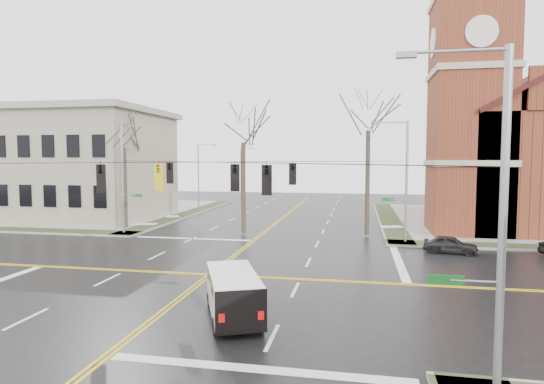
% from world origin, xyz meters
% --- Properties ---
extents(ground, '(120.00, 120.00, 0.00)m').
position_xyz_m(ground, '(0.00, 0.00, 0.00)').
color(ground, black).
rests_on(ground, ground).
extents(sidewalks, '(80.00, 80.00, 0.17)m').
position_xyz_m(sidewalks, '(0.00, 0.00, 0.08)').
color(sidewalks, gray).
rests_on(sidewalks, ground).
extents(road_markings, '(100.00, 100.00, 0.01)m').
position_xyz_m(road_markings, '(0.00, 0.00, 0.01)').
color(road_markings, gold).
rests_on(road_markings, ground).
extents(church, '(24.28, 27.48, 27.50)m').
position_xyz_m(church, '(24.76, 24.78, 8.43)').
color(church, brown).
rests_on(church, ground).
extents(civic_building_a, '(18.00, 14.00, 11.00)m').
position_xyz_m(civic_building_a, '(-22.00, 20.00, 5.50)').
color(civic_building_a, gray).
rests_on(civic_building_a, ground).
extents(signal_pole_ne, '(2.75, 0.22, 9.00)m').
position_xyz_m(signal_pole_ne, '(11.32, 11.50, 4.95)').
color(signal_pole_ne, gray).
rests_on(signal_pole_ne, ground).
extents(signal_pole_nw, '(2.75, 0.22, 9.00)m').
position_xyz_m(signal_pole_nw, '(-11.32, 11.50, 4.95)').
color(signal_pole_nw, gray).
rests_on(signal_pole_nw, ground).
extents(signal_pole_se, '(2.75, 0.22, 9.00)m').
position_xyz_m(signal_pole_se, '(11.32, -11.50, 4.95)').
color(signal_pole_se, gray).
rests_on(signal_pole_se, ground).
extents(span_wires, '(23.02, 23.02, 0.03)m').
position_xyz_m(span_wires, '(0.00, 0.00, 6.20)').
color(span_wires, black).
rests_on(span_wires, ground).
extents(traffic_signals, '(8.21, 8.26, 1.30)m').
position_xyz_m(traffic_signals, '(-0.00, -0.67, 5.45)').
color(traffic_signals, black).
rests_on(traffic_signals, ground).
extents(streetlight_north_a, '(2.30, 0.20, 8.00)m').
position_xyz_m(streetlight_north_a, '(-10.65, 28.00, 4.47)').
color(streetlight_north_a, gray).
rests_on(streetlight_north_a, ground).
extents(streetlight_north_b, '(2.30, 0.20, 8.00)m').
position_xyz_m(streetlight_north_b, '(-10.65, 48.00, 4.47)').
color(streetlight_north_b, gray).
rests_on(streetlight_north_b, ground).
extents(cargo_van, '(3.53, 5.09, 1.82)m').
position_xyz_m(cargo_van, '(3.02, -6.16, 1.07)').
color(cargo_van, white).
rests_on(cargo_van, ground).
extents(parked_car_a, '(3.70, 2.10, 1.19)m').
position_xyz_m(parked_car_a, '(14.14, 8.50, 0.59)').
color(parked_car_a, black).
rests_on(parked_car_a, ground).
extents(tree_nw_far, '(4.00, 4.00, 10.79)m').
position_xyz_m(tree_nw_far, '(-12.70, 14.08, 7.82)').
color(tree_nw_far, '#322920').
rests_on(tree_nw_far, ground).
extents(tree_nw_near, '(4.00, 4.00, 11.32)m').
position_xyz_m(tree_nw_near, '(-1.47, 13.22, 8.20)').
color(tree_nw_near, '#322920').
rests_on(tree_nw_near, ground).
extents(tree_ne, '(4.00, 4.00, 12.74)m').
position_xyz_m(tree_ne, '(8.70, 14.05, 9.20)').
color(tree_ne, '#322920').
rests_on(tree_ne, ground).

